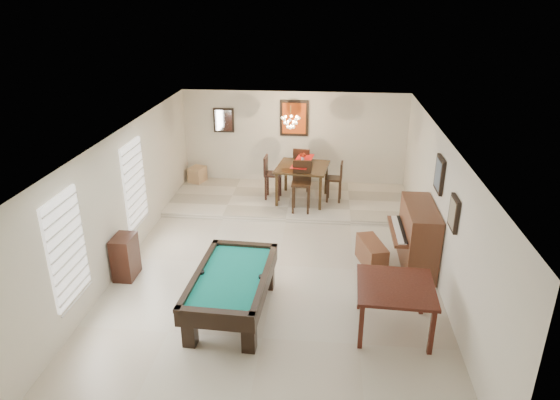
% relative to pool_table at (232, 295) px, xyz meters
% --- Properties ---
extents(ground_plane, '(6.00, 9.00, 0.02)m').
position_rel_pool_table_xyz_m(ground_plane, '(0.57, 1.65, -0.38)').
color(ground_plane, beige).
extents(wall_back, '(6.00, 0.04, 2.60)m').
position_rel_pool_table_xyz_m(wall_back, '(0.57, 6.15, 0.93)').
color(wall_back, silver).
rests_on(wall_back, ground_plane).
extents(wall_front, '(6.00, 0.04, 2.60)m').
position_rel_pool_table_xyz_m(wall_front, '(0.57, -2.85, 0.93)').
color(wall_front, silver).
rests_on(wall_front, ground_plane).
extents(wall_left, '(0.04, 9.00, 2.60)m').
position_rel_pool_table_xyz_m(wall_left, '(-2.43, 1.65, 0.93)').
color(wall_left, silver).
rests_on(wall_left, ground_plane).
extents(wall_right, '(0.04, 9.00, 2.60)m').
position_rel_pool_table_xyz_m(wall_right, '(3.57, 1.65, 0.93)').
color(wall_right, silver).
rests_on(wall_right, ground_plane).
extents(ceiling, '(6.00, 9.00, 0.04)m').
position_rel_pool_table_xyz_m(ceiling, '(0.57, 1.65, 2.23)').
color(ceiling, white).
rests_on(ceiling, wall_back).
extents(dining_step, '(6.00, 2.50, 0.12)m').
position_rel_pool_table_xyz_m(dining_step, '(0.57, 4.90, -0.31)').
color(dining_step, beige).
rests_on(dining_step, ground_plane).
extents(window_left_front, '(0.06, 1.00, 1.70)m').
position_rel_pool_table_xyz_m(window_left_front, '(-2.40, -0.55, 1.03)').
color(window_left_front, white).
rests_on(window_left_front, wall_left).
extents(window_left_rear, '(0.06, 1.00, 1.70)m').
position_rel_pool_table_xyz_m(window_left_rear, '(-2.40, 2.25, 1.03)').
color(window_left_rear, white).
rests_on(window_left_rear, wall_left).
extents(pool_table, '(1.28, 2.24, 0.73)m').
position_rel_pool_table_xyz_m(pool_table, '(0.00, 0.00, 0.00)').
color(pool_table, black).
rests_on(pool_table, ground_plane).
extents(square_table, '(1.22, 1.22, 0.81)m').
position_rel_pool_table_xyz_m(square_table, '(2.60, -0.18, 0.04)').
color(square_table, '#34140D').
rests_on(square_table, ground_plane).
extents(upright_piano, '(0.85, 1.53, 1.27)m').
position_rel_pool_table_xyz_m(upright_piano, '(3.13, 1.90, 0.27)').
color(upright_piano, brown).
rests_on(upright_piano, ground_plane).
extents(piano_bench, '(0.59, 0.98, 0.51)m').
position_rel_pool_table_xyz_m(piano_bench, '(2.41, 1.86, -0.11)').
color(piano_bench, brown).
rests_on(piano_bench, ground_plane).
extents(apothecary_chest, '(0.37, 0.55, 0.83)m').
position_rel_pool_table_xyz_m(apothecary_chest, '(-2.21, 0.98, 0.05)').
color(apothecary_chest, black).
rests_on(apothecary_chest, ground_plane).
extents(dining_table, '(1.37, 1.37, 1.01)m').
position_rel_pool_table_xyz_m(dining_table, '(0.88, 4.81, 0.26)').
color(dining_table, black).
rests_on(dining_table, dining_step).
extents(flower_vase, '(0.16, 0.16, 0.22)m').
position_rel_pool_table_xyz_m(flower_vase, '(0.88, 4.81, 0.88)').
color(flower_vase, '#A2230D').
rests_on(flower_vase, dining_table).
extents(dining_chair_south, '(0.45, 0.45, 1.20)m').
position_rel_pool_table_xyz_m(dining_chair_south, '(0.90, 4.10, 0.36)').
color(dining_chair_south, black).
rests_on(dining_chair_south, dining_step).
extents(dining_chair_north, '(0.48, 0.48, 1.16)m').
position_rel_pool_table_xyz_m(dining_chair_north, '(0.84, 5.55, 0.33)').
color(dining_chair_north, black).
rests_on(dining_chair_north, dining_step).
extents(dining_chair_west, '(0.43, 0.43, 1.11)m').
position_rel_pool_table_xyz_m(dining_chair_west, '(0.15, 4.85, 0.31)').
color(dining_chair_west, black).
rests_on(dining_chair_west, dining_step).
extents(dining_chair_east, '(0.40, 0.40, 1.01)m').
position_rel_pool_table_xyz_m(dining_chair_east, '(1.68, 4.82, 0.26)').
color(dining_chair_east, black).
rests_on(dining_chair_east, dining_step).
extents(corner_bench, '(0.49, 0.55, 0.41)m').
position_rel_pool_table_xyz_m(corner_bench, '(-2.08, 5.85, -0.04)').
color(corner_bench, tan).
rests_on(corner_bench, dining_step).
extents(chandelier, '(0.44, 0.44, 0.60)m').
position_rel_pool_table_xyz_m(chandelier, '(0.57, 4.85, 1.83)').
color(chandelier, '#FFE5B2').
rests_on(chandelier, ceiling).
extents(back_painting, '(0.75, 0.06, 0.95)m').
position_rel_pool_table_xyz_m(back_painting, '(0.57, 6.11, 1.53)').
color(back_painting, '#D84C14').
rests_on(back_painting, wall_back).
extents(back_mirror, '(0.55, 0.06, 0.65)m').
position_rel_pool_table_xyz_m(back_mirror, '(-1.33, 6.11, 1.43)').
color(back_mirror, white).
rests_on(back_mirror, wall_back).
extents(right_picture_upper, '(0.06, 0.55, 0.65)m').
position_rel_pool_table_xyz_m(right_picture_upper, '(3.53, 1.95, 1.53)').
color(right_picture_upper, slate).
rests_on(right_picture_upper, wall_right).
extents(right_picture_lower, '(0.06, 0.45, 0.55)m').
position_rel_pool_table_xyz_m(right_picture_lower, '(3.53, 0.65, 1.33)').
color(right_picture_lower, gray).
rests_on(right_picture_lower, wall_right).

